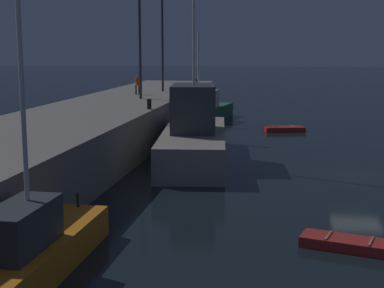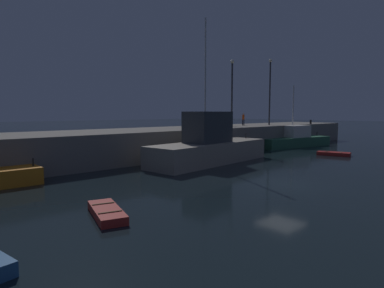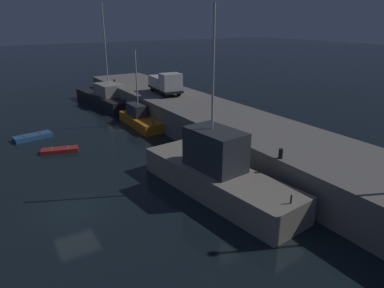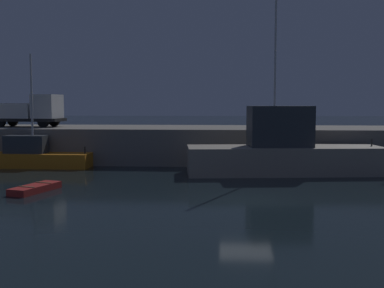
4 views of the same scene
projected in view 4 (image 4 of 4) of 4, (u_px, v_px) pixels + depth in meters
name	position (u px, v px, depth m)	size (l,w,h in m)	color
ground_plane	(246.00, 201.00, 22.61)	(320.00, 320.00, 0.00)	black
pier_quay	(238.00, 144.00, 38.18)	(69.63, 7.84, 2.72)	gray
fishing_boat_white	(283.00, 152.00, 31.18)	(12.96, 4.93, 12.14)	gray
fishing_boat_orange	(35.00, 156.00, 34.37)	(7.52, 2.06, 8.15)	orange
rowboat_white_mid	(35.00, 188.00, 24.90)	(1.89, 3.30, 0.39)	#B22823
utility_truck	(30.00, 111.00, 38.81)	(5.98, 2.80, 2.62)	black
bollard_west	(312.00, 126.00, 34.09)	(0.28, 0.28, 0.64)	black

